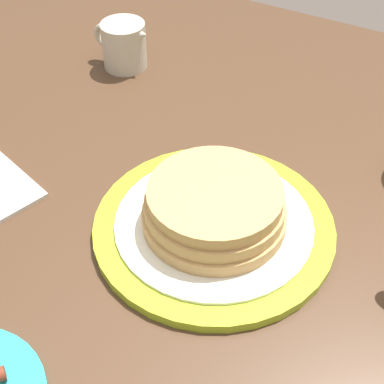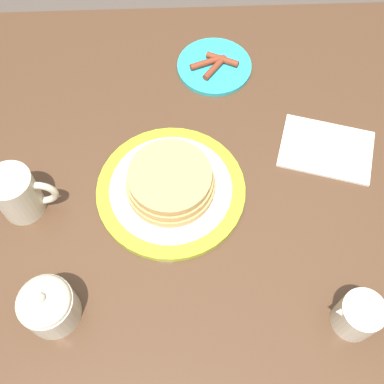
{
  "view_description": "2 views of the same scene",
  "coord_description": "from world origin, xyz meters",
  "px_view_note": "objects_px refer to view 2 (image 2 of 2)",
  "views": [
    {
      "loc": [
        -0.26,
        0.46,
        1.27
      ],
      "look_at": [
        -0.01,
        0.02,
        0.8
      ],
      "focal_mm": 55.0,
      "sensor_mm": 36.0,
      "label": 1
    },
    {
      "loc": [
        -0.03,
        -0.4,
        1.57
      ],
      "look_at": [
        -0.01,
        0.02,
        0.8
      ],
      "focal_mm": 45.0,
      "sensor_mm": 36.0,
      "label": 2
    }
  ],
  "objects_px": {
    "creamer_pitcher": "(358,315)",
    "sugar_bowl": "(48,306)",
    "pancake_plate": "(171,185)",
    "side_plate_bacon": "(214,66)",
    "napkin": "(326,149)",
    "coffee_mug": "(18,193)"
  },
  "relations": [
    {
      "from": "creamer_pitcher",
      "to": "sugar_bowl",
      "type": "bearing_deg",
      "value": 176.2
    },
    {
      "from": "pancake_plate",
      "to": "side_plate_bacon",
      "type": "relative_size",
      "value": 1.72
    },
    {
      "from": "side_plate_bacon",
      "to": "napkin",
      "type": "xyz_separation_m",
      "value": [
        0.21,
        -0.23,
        -0.0
      ]
    },
    {
      "from": "napkin",
      "to": "pancake_plate",
      "type": "bearing_deg",
      "value": -165.04
    },
    {
      "from": "creamer_pitcher",
      "to": "sugar_bowl",
      "type": "height_order",
      "value": "sugar_bowl"
    },
    {
      "from": "coffee_mug",
      "to": "creamer_pitcher",
      "type": "distance_m",
      "value": 0.61
    },
    {
      "from": "side_plate_bacon",
      "to": "coffee_mug",
      "type": "bearing_deg",
      "value": -138.52
    },
    {
      "from": "creamer_pitcher",
      "to": "napkin",
      "type": "relative_size",
      "value": 0.5
    },
    {
      "from": "coffee_mug",
      "to": "napkin",
      "type": "xyz_separation_m",
      "value": [
        0.58,
        0.1,
        -0.05
      ]
    },
    {
      "from": "side_plate_bacon",
      "to": "sugar_bowl",
      "type": "height_order",
      "value": "sugar_bowl"
    },
    {
      "from": "pancake_plate",
      "to": "sugar_bowl",
      "type": "height_order",
      "value": "sugar_bowl"
    },
    {
      "from": "coffee_mug",
      "to": "sugar_bowl",
      "type": "relative_size",
      "value": 1.16
    },
    {
      "from": "coffee_mug",
      "to": "pancake_plate",
      "type": "bearing_deg",
      "value": 4.38
    },
    {
      "from": "pancake_plate",
      "to": "coffee_mug",
      "type": "relative_size",
      "value": 2.47
    },
    {
      "from": "pancake_plate",
      "to": "creamer_pitcher",
      "type": "height_order",
      "value": "creamer_pitcher"
    },
    {
      "from": "pancake_plate",
      "to": "side_plate_bacon",
      "type": "distance_m",
      "value": 0.33
    },
    {
      "from": "napkin",
      "to": "coffee_mug",
      "type": "bearing_deg",
      "value": -169.87
    },
    {
      "from": "side_plate_bacon",
      "to": "creamer_pitcher",
      "type": "relative_size",
      "value": 1.57
    },
    {
      "from": "coffee_mug",
      "to": "creamer_pitcher",
      "type": "bearing_deg",
      "value": -22.61
    },
    {
      "from": "coffee_mug",
      "to": "napkin",
      "type": "relative_size",
      "value": 0.54
    },
    {
      "from": "coffee_mug",
      "to": "sugar_bowl",
      "type": "height_order",
      "value": "coffee_mug"
    },
    {
      "from": "pancake_plate",
      "to": "napkin",
      "type": "relative_size",
      "value": 1.35
    }
  ]
}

